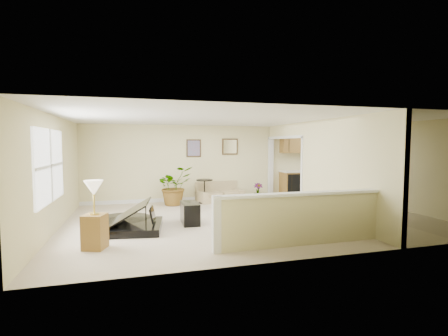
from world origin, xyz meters
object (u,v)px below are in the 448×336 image
object	(u,v)px
loveseat	(220,191)
palm_plant	(174,186)
piano_bench	(190,213)
accent_table	(204,188)
small_plant	(258,193)
lamp_stand	(95,220)
piano	(124,203)

from	to	relation	value
loveseat	palm_plant	bearing A→B (deg)	-176.30
piano_bench	palm_plant	distance (m)	2.51
accent_table	palm_plant	xyz separation A→B (m)	(-0.97, -0.05, 0.10)
palm_plant	small_plant	distance (m)	2.84
loveseat	lamp_stand	world-z (taller)	lamp_stand
accent_table	palm_plant	world-z (taller)	palm_plant
piano_bench	lamp_stand	world-z (taller)	lamp_stand
lamp_stand	piano_bench	bearing A→B (deg)	35.54
piano_bench	small_plant	bearing A→B (deg)	43.24
piano_bench	palm_plant	size ratio (longest dim) A/B	0.55
piano	loveseat	xyz separation A→B (m)	(2.95, 2.94, -0.28)
loveseat	lamp_stand	size ratio (longest dim) A/B	1.27
loveseat	accent_table	bearing A→B (deg)	-162.26
small_plant	palm_plant	bearing A→B (deg)	-178.39
piano	loveseat	world-z (taller)	piano
piano	palm_plant	world-z (taller)	piano
piano	loveseat	bearing A→B (deg)	52.57
piano	lamp_stand	world-z (taller)	piano
piano	small_plant	world-z (taller)	piano
palm_plant	accent_table	bearing A→B (deg)	2.65
piano	lamp_stand	xyz separation A→B (m)	(-0.47, -1.27, -0.07)
lamp_stand	loveseat	bearing A→B (deg)	50.91
palm_plant	lamp_stand	xyz separation A→B (m)	(-1.87, -3.89, -0.06)
lamp_stand	accent_table	bearing A→B (deg)	54.10
piano	piano_bench	world-z (taller)	piano
piano	piano_bench	xyz separation A→B (m)	(1.49, 0.12, -0.35)
piano	loveseat	size ratio (longest dim) A/B	1.24
palm_plant	small_plant	xyz separation A→B (m)	(2.81, 0.08, -0.34)
piano	small_plant	size ratio (longest dim) A/B	3.37
loveseat	small_plant	world-z (taller)	loveseat
piano	loveseat	distance (m)	4.17
piano	small_plant	distance (m)	5.02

